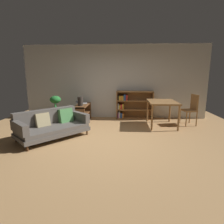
# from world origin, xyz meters

# --- Properties ---
(ground_plane) EXTENTS (8.16, 8.16, 0.00)m
(ground_plane) POSITION_xyz_m (0.00, 0.00, 0.00)
(ground_plane) COLOR tan
(back_wall_panel) EXTENTS (6.80, 0.10, 2.70)m
(back_wall_panel) POSITION_xyz_m (0.00, 2.70, 1.35)
(back_wall_panel) COLOR silver
(back_wall_panel) RESTS_ON ground_plane
(fabric_couch) EXTENTS (1.81, 1.88, 0.72)m
(fabric_couch) POSITION_xyz_m (-1.51, 0.23, 0.34)
(fabric_couch) COLOR #56351E
(fabric_couch) RESTS_ON ground_plane
(media_console) EXTENTS (0.39, 1.15, 0.60)m
(media_console) POSITION_xyz_m (-1.08, 1.91, 0.30)
(media_console) COLOR brown
(media_console) RESTS_ON ground_plane
(open_laptop) EXTENTS (0.44, 0.34, 0.09)m
(open_laptop) POSITION_xyz_m (-1.13, 2.14, 0.63)
(open_laptop) COLOR silver
(open_laptop) RESTS_ON media_console
(desk_speaker) EXTENTS (0.18, 0.18, 0.30)m
(desk_speaker) POSITION_xyz_m (-1.09, 1.69, 0.75)
(desk_speaker) COLOR #2D2823
(desk_speaker) RESTS_ON media_console
(potted_floor_plant) EXTENTS (0.38, 0.48, 0.91)m
(potted_floor_plant) POSITION_xyz_m (-2.00, 1.86, 0.56)
(potted_floor_plant) COLOR #9E9389
(potted_floor_plant) RESTS_ON ground_plane
(dining_table) EXTENTS (0.87, 1.18, 0.80)m
(dining_table) POSITION_xyz_m (1.57, 1.56, 0.71)
(dining_table) COLOR olive
(dining_table) RESTS_ON ground_plane
(dining_chair_near) EXTENTS (0.46, 0.51, 1.00)m
(dining_chair_near) POSITION_xyz_m (2.55, 1.75, 0.56)
(dining_chair_near) COLOR olive
(dining_chair_near) RESTS_ON ground_plane
(bookshelf) EXTENTS (1.34, 0.33, 1.03)m
(bookshelf) POSITION_xyz_m (0.67, 2.51, 0.52)
(bookshelf) COLOR olive
(bookshelf) RESTS_ON ground_plane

